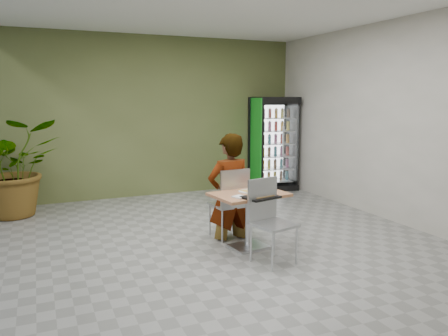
{
  "coord_description": "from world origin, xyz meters",
  "views": [
    {
      "loc": [
        -2.22,
        -5.16,
        1.99
      ],
      "look_at": [
        0.18,
        0.44,
        1.0
      ],
      "focal_mm": 35.0,
      "sensor_mm": 36.0,
      "label": 1
    }
  ],
  "objects_px": {
    "dining_table": "(249,209)",
    "seated_woman": "(229,197)",
    "soda_cup": "(268,185)",
    "chair_near": "(268,214)",
    "potted_plant": "(14,168)",
    "beverage_fridge": "(274,143)",
    "cafeteria_tray": "(261,197)",
    "chair_far": "(231,198)"
  },
  "relations": [
    {
      "from": "dining_table",
      "to": "chair_far",
      "type": "relative_size",
      "value": 1.01
    },
    {
      "from": "chair_far",
      "to": "soda_cup",
      "type": "xyz_separation_m",
      "value": [
        0.35,
        -0.42,
        0.24
      ]
    },
    {
      "from": "beverage_fridge",
      "to": "potted_plant",
      "type": "xyz_separation_m",
      "value": [
        -5.11,
        -0.2,
        -0.18
      ]
    },
    {
      "from": "chair_near",
      "to": "dining_table",
      "type": "bearing_deg",
      "value": 78.62
    },
    {
      "from": "dining_table",
      "to": "soda_cup",
      "type": "height_order",
      "value": "soda_cup"
    },
    {
      "from": "chair_far",
      "to": "beverage_fridge",
      "type": "relative_size",
      "value": 0.51
    },
    {
      "from": "dining_table",
      "to": "beverage_fridge",
      "type": "distance_m",
      "value": 3.94
    },
    {
      "from": "soda_cup",
      "to": "beverage_fridge",
      "type": "height_order",
      "value": "beverage_fridge"
    },
    {
      "from": "soda_cup",
      "to": "cafeteria_tray",
      "type": "height_order",
      "value": "soda_cup"
    },
    {
      "from": "seated_woman",
      "to": "cafeteria_tray",
      "type": "bearing_deg",
      "value": 90.43
    },
    {
      "from": "chair_far",
      "to": "chair_near",
      "type": "xyz_separation_m",
      "value": [
        0.07,
        -0.92,
        0.0
      ]
    },
    {
      "from": "chair_near",
      "to": "potted_plant",
      "type": "relative_size",
      "value": 0.62
    },
    {
      "from": "chair_near",
      "to": "cafeteria_tray",
      "type": "xyz_separation_m",
      "value": [
        -0.01,
        0.18,
        0.17
      ]
    },
    {
      "from": "chair_near",
      "to": "soda_cup",
      "type": "xyz_separation_m",
      "value": [
        0.28,
        0.51,
        0.24
      ]
    },
    {
      "from": "chair_far",
      "to": "soda_cup",
      "type": "bearing_deg",
      "value": 125.03
    },
    {
      "from": "chair_near",
      "to": "cafeteria_tray",
      "type": "distance_m",
      "value": 0.25
    },
    {
      "from": "chair_near",
      "to": "beverage_fridge",
      "type": "distance_m",
      "value": 4.34
    },
    {
      "from": "dining_table",
      "to": "beverage_fridge",
      "type": "xyz_separation_m",
      "value": [
        2.22,
        3.22,
        0.46
      ]
    },
    {
      "from": "dining_table",
      "to": "beverage_fridge",
      "type": "bearing_deg",
      "value": 55.49
    },
    {
      "from": "seated_woman",
      "to": "beverage_fridge",
      "type": "xyz_separation_m",
      "value": [
        2.28,
        2.74,
        0.4
      ]
    },
    {
      "from": "chair_near",
      "to": "soda_cup",
      "type": "height_order",
      "value": "chair_near"
    },
    {
      "from": "soda_cup",
      "to": "chair_near",
      "type": "bearing_deg",
      "value": -118.77
    },
    {
      "from": "soda_cup",
      "to": "cafeteria_tray",
      "type": "bearing_deg",
      "value": -131.26
    },
    {
      "from": "soda_cup",
      "to": "potted_plant",
      "type": "xyz_separation_m",
      "value": [
        -3.18,
        3.0,
        -0.01
      ]
    },
    {
      "from": "seated_woman",
      "to": "potted_plant",
      "type": "relative_size",
      "value": 1.09
    },
    {
      "from": "seated_woman",
      "to": "soda_cup",
      "type": "distance_m",
      "value": 0.64
    },
    {
      "from": "potted_plant",
      "to": "soda_cup",
      "type": "bearing_deg",
      "value": -43.33
    },
    {
      "from": "chair_far",
      "to": "potted_plant",
      "type": "bearing_deg",
      "value": -47.28
    },
    {
      "from": "dining_table",
      "to": "chair_near",
      "type": "height_order",
      "value": "chair_near"
    },
    {
      "from": "dining_table",
      "to": "seated_woman",
      "type": "relative_size",
      "value": 0.57
    },
    {
      "from": "beverage_fridge",
      "to": "potted_plant",
      "type": "bearing_deg",
      "value": -169.72
    },
    {
      "from": "chair_far",
      "to": "cafeteria_tray",
      "type": "relative_size",
      "value": 2.35
    },
    {
      "from": "chair_near",
      "to": "soda_cup",
      "type": "relative_size",
      "value": 5.85
    },
    {
      "from": "chair_far",
      "to": "cafeteria_tray",
      "type": "bearing_deg",
      "value": 90.13
    },
    {
      "from": "chair_near",
      "to": "seated_woman",
      "type": "relative_size",
      "value": 0.56
    },
    {
      "from": "seated_woman",
      "to": "beverage_fridge",
      "type": "bearing_deg",
      "value": -134.76
    },
    {
      "from": "chair_far",
      "to": "seated_woman",
      "type": "height_order",
      "value": "seated_woman"
    },
    {
      "from": "chair_far",
      "to": "potted_plant",
      "type": "distance_m",
      "value": 3.84
    },
    {
      "from": "chair_far",
      "to": "seated_woman",
      "type": "distance_m",
      "value": 0.06
    },
    {
      "from": "seated_woman",
      "to": "soda_cup",
      "type": "height_order",
      "value": "seated_woman"
    },
    {
      "from": "dining_table",
      "to": "cafeteria_tray",
      "type": "relative_size",
      "value": 2.37
    },
    {
      "from": "chair_near",
      "to": "beverage_fridge",
      "type": "height_order",
      "value": "beverage_fridge"
    }
  ]
}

